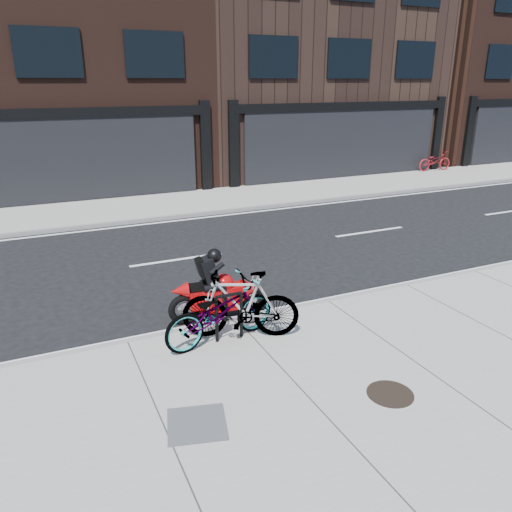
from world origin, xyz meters
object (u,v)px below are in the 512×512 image
bicycle_front (220,312)px  manhole_cover (390,394)px  motorcycle (222,290)px  bike_rack (229,313)px  bicycle_far (435,161)px  bicycle_rear (241,305)px  utility_grate (197,424)px

bicycle_front → manhole_cover: bearing=-156.3°
bicycle_front → motorcycle: 1.13m
bike_rack → bicycle_far: bearing=36.9°
bike_rack → motorcycle: 1.08m
bicycle_rear → bicycle_far: 19.14m
manhole_cover → bike_rack: bearing=121.0°
bicycle_far → bicycle_rear: bearing=131.4°
bicycle_front → bicycle_rear: 0.38m
utility_grate → manhole_cover: bearing=-10.8°
bicycle_front → utility_grate: bearing=141.2°
manhole_cover → utility_grate: (-2.69, 0.51, 0.00)m
bike_rack → manhole_cover: size_ratio=1.28×
bicycle_front → bicycle_far: (15.60, 11.60, -0.06)m
bicycle_front → utility_grate: 2.26m
manhole_cover → utility_grate: 2.74m
bicycle_rear → motorcycle: (0.06, 1.04, -0.15)m
motorcycle → bicycle_far: 18.48m
bike_rack → manhole_cover: (1.47, -2.44, -0.49)m
bicycle_front → motorcycle: motorcycle is taller
motorcycle → manhole_cover: size_ratio=2.89×
manhole_cover → motorcycle: bearing=109.0°
motorcycle → manhole_cover: (1.20, -3.49, -0.44)m
bike_rack → bicycle_rear: bearing=0.0°
bike_rack → bicycle_front: 0.17m
bicycle_front → motorcycle: size_ratio=1.07×
bicycle_rear → manhole_cover: (1.26, -2.44, -0.59)m
bicycle_front → manhole_cover: 2.98m
bicycle_far → manhole_cover: (-13.97, -14.04, -0.47)m
bike_rack → motorcycle: motorcycle is taller
bicycle_rear → motorcycle: motorcycle is taller
utility_grate → bicycle_rear: bearing=53.4°
bicycle_front → manhole_cover: size_ratio=3.09×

